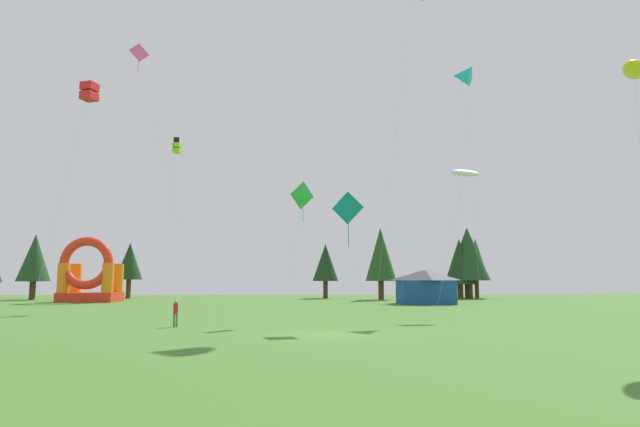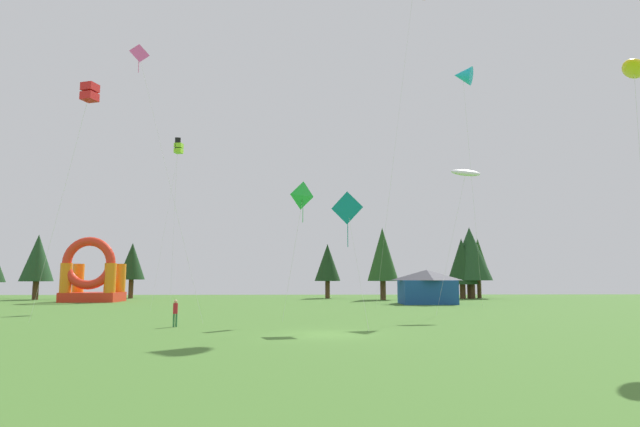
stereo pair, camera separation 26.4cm
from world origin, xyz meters
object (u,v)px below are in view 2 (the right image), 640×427
kite_green_diamond (304,197)px  kite_black_box (178,144)px  person_left_edge (175,311)px  festival_tent (427,287)px  kite_red_box (90,93)px  kite_pink_diamond (139,58)px  kite_lime_box (179,149)px  kite_white_parafoil (466,173)px  kite_teal_diamond (348,210)px  kite_cyan_delta (463,76)px  inflatable_blue_arch (91,278)px  kite_yellow_parafoil (634,69)px

kite_green_diamond → kite_black_box: bearing=126.6°
kite_black_box → person_left_edge: size_ratio=10.64×
festival_tent → kite_red_box: bearing=-138.9°
person_left_edge → festival_tent: size_ratio=0.28×
kite_pink_diamond → kite_green_diamond: bearing=-0.7°
kite_lime_box → kite_pink_diamond: (1.24, -16.76, 2.15)m
kite_white_parafoil → kite_teal_diamond: size_ratio=1.52×
festival_tent → kite_lime_box: bearing=-168.5°
kite_white_parafoil → kite_cyan_delta: bearing=71.8°
kite_lime_box → kite_red_box: (-1.31, -18.28, -0.89)m
festival_tent → kite_green_diamond: bearing=-120.9°
kite_black_box → person_left_edge: kite_black_box is taller
inflatable_blue_arch → kite_red_box: bearing=-69.5°
kite_white_parafoil → kite_pink_diamond: kite_pink_diamond is taller
kite_pink_diamond → festival_tent: kite_pink_diamond is taller
kite_cyan_delta → kite_yellow_parafoil: size_ratio=1.64×
kite_lime_box → kite_teal_diamond: bearing=-54.0°
kite_lime_box → kite_teal_diamond: size_ratio=2.15×
kite_cyan_delta → kite_yellow_parafoil: bearing=-85.6°
person_left_edge → kite_red_box: bearing=-34.5°
person_left_edge → inflatable_blue_arch: inflatable_blue_arch is taller
kite_green_diamond → kite_teal_diamond: size_ratio=1.18×
kite_red_box → kite_lime_box: bearing=85.9°
kite_pink_diamond → inflatable_blue_arch: size_ratio=2.45×
kite_lime_box → kite_teal_diamond: (15.05, -20.70, -8.76)m
kite_lime_box → kite_yellow_parafoil: (27.49, -28.62, -3.22)m
kite_green_diamond → festival_tent: bearing=59.1°
kite_pink_diamond → kite_yellow_parafoil: kite_pink_diamond is taller
kite_yellow_parafoil → kite_black_box: size_ratio=0.77×
kite_green_diamond → kite_white_parafoil: kite_white_parafoil is taller
kite_cyan_delta → kite_red_box: kite_cyan_delta is taller
kite_white_parafoil → kite_cyan_delta: kite_cyan_delta is taller
kite_white_parafoil → kite_cyan_delta: (0.96, 2.92, 9.02)m
kite_lime_box → festival_tent: bearing=11.5°
kite_white_parafoil → kite_black_box: bearing=155.3°
kite_cyan_delta → kite_yellow_parafoil: 21.45m
kite_cyan_delta → kite_red_box: 29.39m
kite_lime_box → kite_black_box: 0.45m
kite_cyan_delta → festival_tent: kite_cyan_delta is taller
person_left_edge → kite_pink_diamond: bearing=-59.8°
kite_red_box → kite_yellow_parafoil: 30.68m
festival_tent → kite_yellow_parafoil: bearing=-87.0°
kite_green_diamond → kite_pink_diamond: bearing=179.3°
kite_lime_box → kite_yellow_parafoil: kite_lime_box is taller
kite_pink_diamond → person_left_edge: 17.48m
kite_cyan_delta → festival_tent: 22.79m
kite_pink_diamond → kite_yellow_parafoil: (26.25, -11.86, -5.37)m
kite_cyan_delta → inflatable_blue_arch: size_ratio=2.79×
kite_cyan_delta → kite_black_box: kite_cyan_delta is taller
kite_green_diamond → kite_black_box: 22.47m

